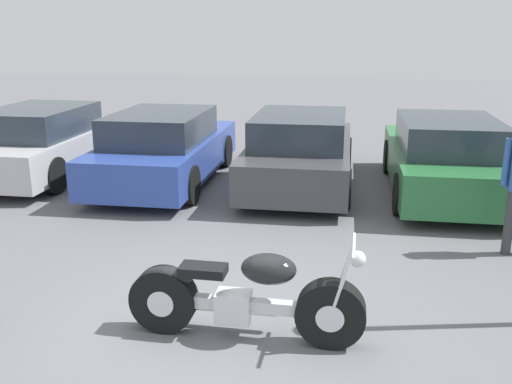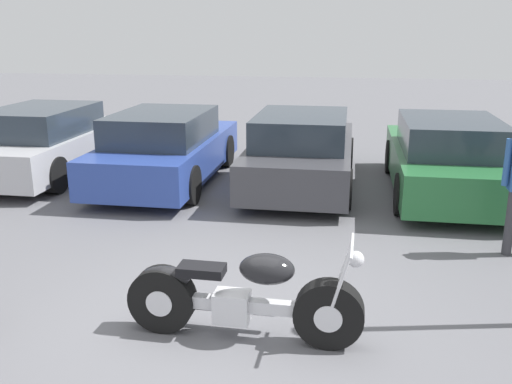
# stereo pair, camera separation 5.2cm
# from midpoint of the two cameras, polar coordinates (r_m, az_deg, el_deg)

# --- Properties ---
(ground_plane) EXTENTS (60.00, 60.00, 0.00)m
(ground_plane) POSITION_cam_midpoint_polar(r_m,az_deg,el_deg) (5.87, -3.88, -13.13)
(ground_plane) COLOR slate
(motorcycle) EXTENTS (2.26, 0.62, 1.02)m
(motorcycle) POSITION_cam_midpoint_polar(r_m,az_deg,el_deg) (5.47, -1.20, -10.49)
(motorcycle) COLOR black
(motorcycle) RESTS_ON ground_plane
(parked_car_silver) EXTENTS (1.89, 4.48, 1.38)m
(parked_car_silver) POSITION_cam_midpoint_polar(r_m,az_deg,el_deg) (12.23, -19.98, 4.76)
(parked_car_silver) COLOR #BCBCC1
(parked_car_silver) RESTS_ON ground_plane
(parked_car_blue) EXTENTS (1.89, 4.48, 1.38)m
(parked_car_blue) POSITION_cam_midpoint_polar(r_m,az_deg,el_deg) (10.98, -8.81, 4.34)
(parked_car_blue) COLOR #2D479E
(parked_car_blue) RESTS_ON ground_plane
(parked_car_dark_grey) EXTENTS (1.89, 4.48, 1.38)m
(parked_car_dark_grey) POSITION_cam_midpoint_polar(r_m,az_deg,el_deg) (10.64, 4.74, 4.10)
(parked_car_dark_grey) COLOR #3D3D42
(parked_car_dark_grey) RESTS_ON ground_plane
(parked_car_green) EXTENTS (1.89, 4.48, 1.38)m
(parked_car_green) POSITION_cam_midpoint_polar(r_m,az_deg,el_deg) (10.59, 18.63, 3.24)
(parked_car_green) COLOR #286B38
(parked_car_green) RESTS_ON ground_plane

